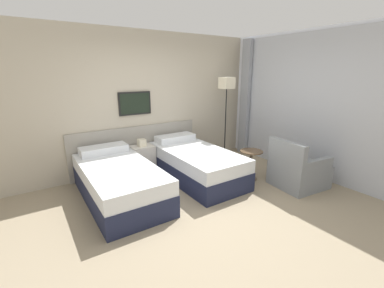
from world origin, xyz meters
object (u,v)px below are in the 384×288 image
Objects in this scene: bed_near_door at (119,181)px; armchair at (298,171)px; nightstand at (143,159)px; side_table at (251,160)px; bed_near_window at (196,163)px; floor_lamp at (227,90)px.

bed_near_door is 2.27× the size of armchair.
nightstand is (0.73, 0.77, 0.00)m from bed_near_door.
bed_near_door is 2.88× the size of nightstand.
bed_near_door is 3.02m from armchair.
bed_near_door is 3.63× the size of side_table.
floor_lamp reaches higher than bed_near_window.
nightstand is at bearing 46.78° from bed_near_door.
side_table is at bearing 40.15° from armchair.
armchair reaches higher than bed_near_window.
armchair reaches higher than side_table.
floor_lamp reaches higher than side_table.
nightstand is at bearing 138.23° from side_table.
nightstand reaches higher than bed_near_door.
bed_near_window is 1.10× the size of floor_lamp.
floor_lamp reaches higher than armchair.
side_table is at bearing -36.55° from bed_near_window.
bed_near_window is at bearing 0.00° from bed_near_door.
floor_lamp reaches higher than bed_near_door.
floor_lamp is 1.71m from side_table.
bed_near_window is 1.03m from side_table.
floor_lamp is (1.92, -0.21, 1.28)m from nightstand.
bed_near_door is 2.36m from side_table.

